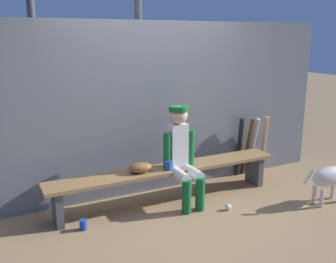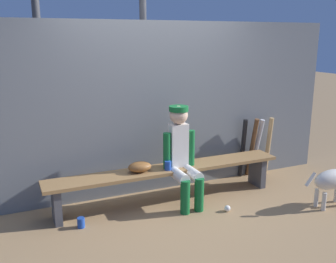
{
  "view_description": "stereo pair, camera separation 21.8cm",
  "coord_description": "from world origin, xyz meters",
  "px_view_note": "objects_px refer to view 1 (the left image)",
  "views": [
    {
      "loc": [
        -1.94,
        -3.9,
        1.98
      ],
      "look_at": [
        0.0,
        0.0,
        0.89
      ],
      "focal_mm": 40.74,
      "sensor_mm": 36.0,
      "label": 1
    },
    {
      "loc": [
        -1.75,
        -3.99,
        1.98
      ],
      "look_at": [
        0.0,
        0.0,
        0.89
      ],
      "focal_mm": 40.74,
      "sensor_mm": 36.0,
      "label": 2
    }
  ],
  "objects_px": {
    "cup_on_ground": "(83,225)",
    "dog": "(332,176)",
    "baseball_glove": "(140,167)",
    "player_seated": "(182,153)",
    "bat_aluminum_silver": "(252,146)",
    "baseball": "(228,207)",
    "bat_wood_dark": "(248,146)",
    "bat_aluminum_black": "(239,147)",
    "dugout_bench": "(168,174)",
    "cup_on_bench": "(168,165)",
    "bat_wood_tan": "(263,145)"
  },
  "relations": [
    {
      "from": "dog",
      "to": "bat_wood_dark",
      "type": "bearing_deg",
      "value": 105.84
    },
    {
      "from": "cup_on_bench",
      "to": "dog",
      "type": "bearing_deg",
      "value": -24.36
    },
    {
      "from": "baseball_glove",
      "to": "bat_aluminum_black",
      "type": "bearing_deg",
      "value": 11.58
    },
    {
      "from": "bat_aluminum_black",
      "to": "baseball",
      "type": "relative_size",
      "value": 11.63
    },
    {
      "from": "dugout_bench",
      "to": "cup_on_ground",
      "type": "height_order",
      "value": "dugout_bench"
    },
    {
      "from": "dugout_bench",
      "to": "bat_aluminum_silver",
      "type": "xyz_separation_m",
      "value": [
        1.54,
        0.33,
        0.07
      ]
    },
    {
      "from": "bat_wood_tan",
      "to": "bat_wood_dark",
      "type": "bearing_deg",
      "value": -178.36
    },
    {
      "from": "bat_aluminum_silver",
      "to": "dog",
      "type": "distance_m",
      "value": 1.26
    },
    {
      "from": "baseball",
      "to": "dog",
      "type": "bearing_deg",
      "value": -16.08
    },
    {
      "from": "cup_on_bench",
      "to": "bat_wood_dark",
      "type": "bearing_deg",
      "value": 14.39
    },
    {
      "from": "cup_on_ground",
      "to": "dog",
      "type": "relative_size",
      "value": 0.13
    },
    {
      "from": "bat_wood_tan",
      "to": "cup_on_bench",
      "type": "bearing_deg",
      "value": -167.65
    },
    {
      "from": "bat_wood_dark",
      "to": "dog",
      "type": "relative_size",
      "value": 1.05
    },
    {
      "from": "player_seated",
      "to": "bat_wood_dark",
      "type": "distance_m",
      "value": 1.38
    },
    {
      "from": "dugout_bench",
      "to": "bat_aluminum_black",
      "type": "relative_size",
      "value": 3.43
    },
    {
      "from": "player_seated",
      "to": "bat_aluminum_silver",
      "type": "relative_size",
      "value": 1.39
    },
    {
      "from": "bat_aluminum_black",
      "to": "bat_aluminum_silver",
      "type": "relative_size",
      "value": 1.01
    },
    {
      "from": "dugout_bench",
      "to": "baseball",
      "type": "distance_m",
      "value": 0.81
    },
    {
      "from": "bat_wood_dark",
      "to": "bat_aluminum_silver",
      "type": "relative_size",
      "value": 1.03
    },
    {
      "from": "dugout_bench",
      "to": "bat_aluminum_silver",
      "type": "distance_m",
      "value": 1.58
    },
    {
      "from": "cup_on_ground",
      "to": "dog",
      "type": "xyz_separation_m",
      "value": [
        2.9,
        -0.66,
        0.28
      ]
    },
    {
      "from": "cup_on_bench",
      "to": "cup_on_ground",
      "type": "bearing_deg",
      "value": -171.51
    },
    {
      "from": "baseball_glove",
      "to": "player_seated",
      "type": "bearing_deg",
      "value": -12.1
    },
    {
      "from": "bat_aluminum_black",
      "to": "cup_on_bench",
      "type": "distance_m",
      "value": 1.41
    },
    {
      "from": "cup_on_bench",
      "to": "baseball_glove",
      "type": "bearing_deg",
      "value": 167.05
    },
    {
      "from": "player_seated",
      "to": "baseball_glove",
      "type": "bearing_deg",
      "value": 167.9
    },
    {
      "from": "dog",
      "to": "cup_on_bench",
      "type": "bearing_deg",
      "value": 155.64
    },
    {
      "from": "baseball_glove",
      "to": "bat_wood_dark",
      "type": "relative_size",
      "value": 0.32
    },
    {
      "from": "baseball_glove",
      "to": "cup_on_bench",
      "type": "relative_size",
      "value": 2.55
    },
    {
      "from": "player_seated",
      "to": "cup_on_ground",
      "type": "distance_m",
      "value": 1.39
    },
    {
      "from": "bat_aluminum_silver",
      "to": "baseball",
      "type": "height_order",
      "value": "bat_aluminum_silver"
    },
    {
      "from": "bat_aluminum_black",
      "to": "baseball_glove",
      "type": "bearing_deg",
      "value": -168.42
    },
    {
      "from": "bat_wood_dark",
      "to": "baseball",
      "type": "xyz_separation_m",
      "value": [
        -0.92,
        -0.84,
        -0.4
      ]
    },
    {
      "from": "player_seated",
      "to": "bat_wood_dark",
      "type": "height_order",
      "value": "player_seated"
    },
    {
      "from": "player_seated",
      "to": "dog",
      "type": "distance_m",
      "value": 1.85
    },
    {
      "from": "bat_wood_tan",
      "to": "cup_on_bench",
      "type": "xyz_separation_m",
      "value": [
        -1.77,
        -0.39,
        0.07
      ]
    },
    {
      "from": "player_seated",
      "to": "baseball_glove",
      "type": "xyz_separation_m",
      "value": [
        -0.5,
        0.11,
        -0.14
      ]
    },
    {
      "from": "baseball",
      "to": "bat_aluminum_black",
      "type": "bearing_deg",
      "value": 47.83
    },
    {
      "from": "baseball_glove",
      "to": "bat_wood_dark",
      "type": "bearing_deg",
      "value": 9.57
    },
    {
      "from": "dugout_bench",
      "to": "cup_on_bench",
      "type": "bearing_deg",
      "value": -114.5
    },
    {
      "from": "bat_wood_dark",
      "to": "bat_aluminum_silver",
      "type": "distance_m",
      "value": 0.1
    },
    {
      "from": "bat_wood_dark",
      "to": "baseball_glove",
      "type": "bearing_deg",
      "value": -170.43
    },
    {
      "from": "dugout_bench",
      "to": "baseball_glove",
      "type": "xyz_separation_m",
      "value": [
        -0.36,
        0.0,
        0.15
      ]
    },
    {
      "from": "dugout_bench",
      "to": "baseball_glove",
      "type": "distance_m",
      "value": 0.39
    },
    {
      "from": "player_seated",
      "to": "dog",
      "type": "relative_size",
      "value": 1.41
    },
    {
      "from": "player_seated",
      "to": "bat_aluminum_black",
      "type": "bearing_deg",
      "value": 20.91
    },
    {
      "from": "baseball_glove",
      "to": "dog",
      "type": "distance_m",
      "value": 2.33
    },
    {
      "from": "bat_aluminum_black",
      "to": "bat_aluminum_silver",
      "type": "distance_m",
      "value": 0.23
    },
    {
      "from": "player_seated",
      "to": "baseball_glove",
      "type": "height_order",
      "value": "player_seated"
    },
    {
      "from": "bat_wood_dark",
      "to": "cup_on_ground",
      "type": "distance_m",
      "value": 2.64
    }
  ]
}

